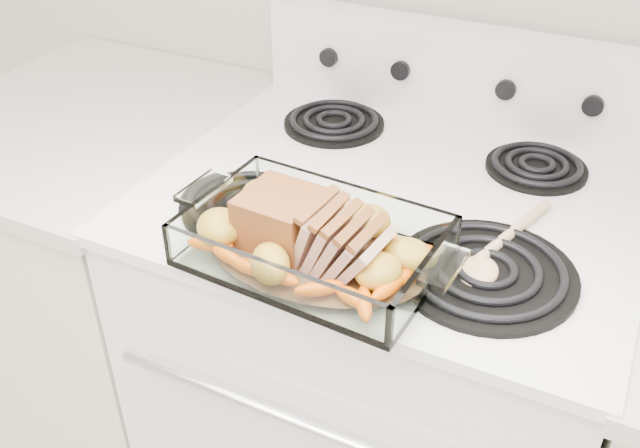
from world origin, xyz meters
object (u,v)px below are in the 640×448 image
at_px(counter_left, 120,293).
at_px(pork_roast, 300,228).
at_px(electric_range, 384,382).
at_px(baking_dish, 314,249).

distance_m(counter_left, pork_roast, 0.84).
xyz_separation_m(counter_left, pork_roast, (0.61, -0.24, 0.52)).
distance_m(electric_range, counter_left, 0.67).
relative_size(baking_dish, pork_roast, 1.61).
height_order(electric_range, counter_left, electric_range).
relative_size(counter_left, baking_dish, 2.75).
relative_size(counter_left, pork_roast, 4.43).
distance_m(baking_dish, pork_roast, 0.04).
bearing_deg(counter_left, baking_dish, -20.90).
bearing_deg(counter_left, pork_roast, -21.54).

